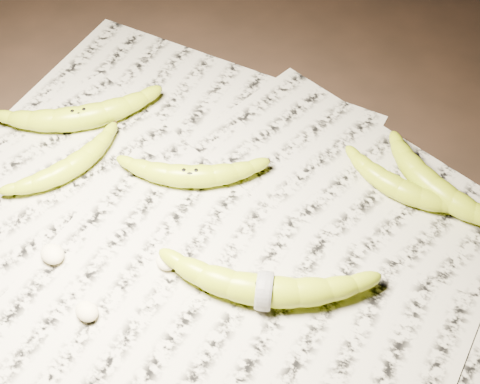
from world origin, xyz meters
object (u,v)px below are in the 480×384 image
Objects in this scene: banana_upper_b at (434,186)px; banana_taped at (264,289)px; banana_upper_a at (400,187)px; banana_left_a at (80,116)px; banana_center at (191,175)px; banana_left_b at (70,166)px.

banana_taped is at bearing -93.11° from banana_upper_b.
banana_upper_a is (0.04, 0.26, -0.00)m from banana_taped.
banana_taped reaches higher than banana_upper_b.
banana_left_a reaches higher than banana_upper_b.
banana_upper_b is at bearing 35.59° from banana_upper_a.
banana_left_a is at bearing 148.15° from banana_center.
banana_center is at bearing 125.83° from banana_taped.
banana_center is 0.30m from banana_upper_a.
banana_upper_b is at bearing -2.02° from banana_center.
banana_left_a is 1.33× the size of banana_left_b.
banana_upper_b is at bearing 42.66° from banana_taped.
banana_center is at bearing -149.94° from banana_upper_a.
banana_left_a is 0.50m from banana_upper_a.
banana_left_a is 1.31× the size of banana_upper_a.
banana_center is 1.10× the size of banana_upper_a.
banana_taped is (0.35, 0.02, 0.00)m from banana_left_b.
banana_taped reaches higher than banana_upper_a.
banana_left_a is 0.10m from banana_left_b.
banana_upper_b is at bearing -28.07° from banana_left_a.
banana_upper_b reaches higher than banana_upper_a.
banana_upper_a is (0.39, 0.27, 0.00)m from banana_left_b.
banana_upper_a is at bearing 48.47° from banana_taped.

